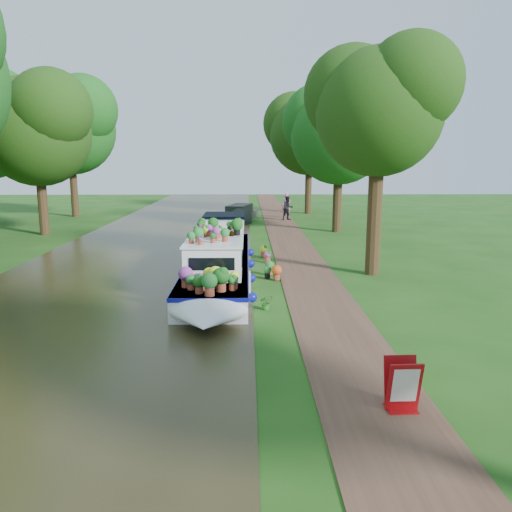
# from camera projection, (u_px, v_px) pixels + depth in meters

# --- Properties ---
(ground) EXTENTS (100.00, 100.00, 0.00)m
(ground) POSITION_uv_depth(u_px,v_px,m) (282.00, 294.00, 16.88)
(ground) COLOR #1A4611
(ground) RESTS_ON ground
(canal_water) EXTENTS (10.00, 100.00, 0.02)m
(canal_water) POSITION_uv_depth(u_px,v_px,m) (104.00, 295.00, 16.77)
(canal_water) COLOR black
(canal_water) RESTS_ON ground
(towpath) EXTENTS (2.20, 100.00, 0.03)m
(towpath) POSITION_uv_depth(u_px,v_px,m) (317.00, 294.00, 16.90)
(towpath) COLOR #4A3022
(towpath) RESTS_ON ground
(plant_boat) EXTENTS (2.29, 13.52, 2.30)m
(plant_boat) POSITION_uv_depth(u_px,v_px,m) (218.00, 259.00, 18.63)
(plant_boat) COLOR white
(plant_boat) RESTS_ON canal_water
(tree_near_overhang) EXTENTS (5.52, 5.28, 8.99)m
(tree_near_overhang) POSITION_uv_depth(u_px,v_px,m) (379.00, 102.00, 18.70)
(tree_near_overhang) COLOR #302010
(tree_near_overhang) RESTS_ON ground
(tree_near_mid) EXTENTS (6.90, 6.60, 9.40)m
(tree_near_mid) POSITION_uv_depth(u_px,v_px,m) (339.00, 127.00, 30.54)
(tree_near_mid) COLOR #302010
(tree_near_mid) RESTS_ON ground
(tree_near_far) EXTENTS (7.59, 7.26, 10.30)m
(tree_near_far) POSITION_uv_depth(u_px,v_px,m) (309.00, 128.00, 41.23)
(tree_near_far) COLOR #302010
(tree_near_far) RESTS_ON ground
(tree_far_c) EXTENTS (7.13, 6.82, 9.59)m
(tree_far_c) POSITION_uv_depth(u_px,v_px,m) (37.00, 124.00, 29.24)
(tree_far_c) COLOR #302010
(tree_far_c) RESTS_ON ground
(tree_far_d) EXTENTS (8.05, 7.70, 10.85)m
(tree_far_d) POSITION_uv_depth(u_px,v_px,m) (70.00, 122.00, 38.88)
(tree_far_d) COLOR #302010
(tree_far_d) RESTS_ON ground
(second_boat) EXTENTS (2.97, 6.31, 1.16)m
(second_boat) POSITION_uv_depth(u_px,v_px,m) (240.00, 214.00, 37.65)
(second_boat) COLOR #222722
(second_boat) RESTS_ON canal_water
(sandwich_board) EXTENTS (0.60, 0.49, 0.96)m
(sandwich_board) POSITION_uv_depth(u_px,v_px,m) (402.00, 387.00, 8.95)
(sandwich_board) COLOR #9F0B0E
(sandwich_board) RESTS_ON towpath
(pedestrian_pink) EXTENTS (0.80, 0.64, 1.90)m
(pedestrian_pink) POSITION_uv_depth(u_px,v_px,m) (286.00, 205.00, 39.04)
(pedestrian_pink) COLOR #C14F66
(pedestrian_pink) RESTS_ON towpath
(pedestrian_dark) EXTENTS (1.06, 0.96, 1.79)m
(pedestrian_dark) POSITION_uv_depth(u_px,v_px,m) (288.00, 208.00, 37.45)
(pedestrian_dark) COLOR black
(pedestrian_dark) RESTS_ON towpath
(verge_plant) EXTENTS (0.49, 0.45, 0.46)m
(verge_plant) POSITION_uv_depth(u_px,v_px,m) (266.00, 302.00, 15.13)
(verge_plant) COLOR #266C20
(verge_plant) RESTS_ON ground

